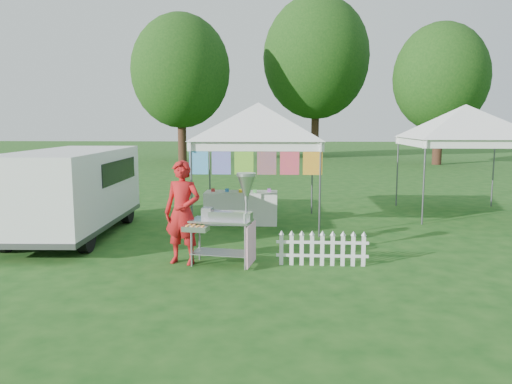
{
  "coord_description": "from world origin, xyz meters",
  "views": [
    {
      "loc": [
        0.57,
        -8.8,
        2.5
      ],
      "look_at": [
        0.05,
        1.31,
        1.1
      ],
      "focal_mm": 35.0,
      "sensor_mm": 36.0,
      "label": 1
    }
  ],
  "objects": [
    {
      "name": "tree_left",
      "position": [
        -6.0,
        24.0,
        5.83
      ],
      "size": [
        6.4,
        6.4,
        9.53
      ],
      "color": "#362213",
      "rests_on": "ground"
    },
    {
      "name": "tree_mid",
      "position": [
        3.0,
        28.0,
        7.14
      ],
      "size": [
        7.6,
        7.6,
        11.52
      ],
      "color": "#362213",
      "rests_on": "ground"
    },
    {
      "name": "picket_fence",
      "position": [
        1.3,
        -0.2,
        0.29
      ],
      "size": [
        1.62,
        0.05,
        0.56
      ],
      "rotation": [
        0.0,
        0.0,
        -0.01
      ],
      "color": "white",
      "rests_on": "ground"
    },
    {
      "name": "display_table",
      "position": [
        -0.43,
        3.46,
        0.4
      ],
      "size": [
        1.8,
        0.7,
        0.81
      ],
      "primitive_type": "cube",
      "color": "white",
      "rests_on": "ground"
    },
    {
      "name": "ground",
      "position": [
        0.0,
        0.0,
        0.0
      ],
      "size": [
        120.0,
        120.0,
        0.0
      ],
      "primitive_type": "plane",
      "color": "#164714",
      "rests_on": "ground"
    },
    {
      "name": "canopy_right",
      "position": [
        5.5,
        5.0,
        2.99
      ],
      "size": [
        4.24,
        4.24,
        3.45
      ],
      "color": "#59595E",
      "rests_on": "ground"
    },
    {
      "name": "canopy_main",
      "position": [
        0.0,
        3.49,
        2.99
      ],
      "size": [
        4.24,
        4.24,
        3.45
      ],
      "color": "#59595E",
      "rests_on": "ground"
    },
    {
      "name": "donut_cart",
      "position": [
        -0.31,
        -0.26,
        0.97
      ],
      "size": [
        1.28,
        0.79,
        1.65
      ],
      "rotation": [
        0.0,
        0.0,
        -0.16
      ],
      "color": "gray",
      "rests_on": "ground"
    },
    {
      "name": "cargo_van",
      "position": [
        -4.06,
        2.03,
        1.03
      ],
      "size": [
        1.98,
        4.65,
        1.91
      ],
      "rotation": [
        0.0,
        0.0,
        0.03
      ],
      "color": "white",
      "rests_on": "ground"
    },
    {
      "name": "tree_right",
      "position": [
        10.0,
        22.0,
        5.18
      ],
      "size": [
        5.6,
        5.6,
        8.42
      ],
      "color": "#362213",
      "rests_on": "ground"
    },
    {
      "name": "vendor",
      "position": [
        -1.18,
        -0.16,
        0.93
      ],
      "size": [
        0.76,
        0.59,
        1.85
      ],
      "primitive_type": "imported",
      "rotation": [
        0.0,
        0.0,
        -0.25
      ],
      "color": "#AE1517",
      "rests_on": "ground"
    }
  ]
}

